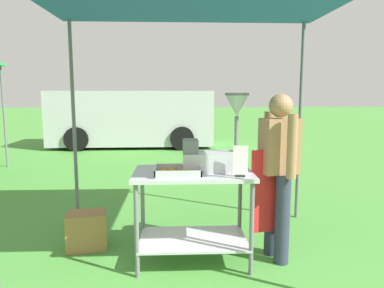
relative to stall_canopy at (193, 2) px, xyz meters
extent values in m
plane|color=#478E38|center=(0.11, 4.67, -2.43)|extent=(70.00, 70.00, 0.00)
cylinder|color=slate|center=(-1.42, 1.09, -1.19)|extent=(0.04, 0.04, 2.48)
cylinder|color=slate|center=(1.42, 1.09, -1.19)|extent=(0.04, 0.04, 2.48)
cube|color=#B7B7BC|center=(0.00, -0.10, -1.57)|extent=(1.11, 0.68, 0.04)
cube|color=#B7B7BC|center=(0.00, -0.10, -2.21)|extent=(1.02, 0.63, 0.02)
cylinder|color=slate|center=(-0.50, -0.39, -2.01)|extent=(0.04, 0.04, 0.85)
cylinder|color=slate|center=(0.50, -0.39, -2.01)|extent=(0.04, 0.04, 0.85)
cylinder|color=slate|center=(-0.50, 0.19, -2.01)|extent=(0.04, 0.04, 0.85)
cylinder|color=slate|center=(0.50, 0.19, -2.01)|extent=(0.04, 0.04, 0.85)
cube|color=#B7B7BC|center=(-0.14, -0.23, -1.54)|extent=(0.41, 0.33, 0.01)
cube|color=#B7B7BC|center=(-0.14, -0.39, -1.51)|extent=(0.41, 0.01, 0.06)
cube|color=#B7B7BC|center=(-0.14, -0.07, -1.51)|extent=(0.41, 0.01, 0.06)
cube|color=#B7B7BC|center=(-0.34, -0.23, -1.51)|extent=(0.01, 0.33, 0.06)
cube|color=#B7B7BC|center=(0.06, -0.23, -1.51)|extent=(0.01, 0.33, 0.06)
torus|color=gold|center=(-0.12, -0.19, -1.52)|extent=(0.09, 0.09, 0.03)
torus|color=gold|center=(-0.20, -0.11, -1.52)|extent=(0.08, 0.08, 0.03)
torus|color=gold|center=(-0.04, -0.27, -1.52)|extent=(0.08, 0.08, 0.03)
torus|color=gold|center=(-0.29, -0.31, -1.52)|extent=(0.09, 0.09, 0.03)
torus|color=gold|center=(-0.28, -0.19, -1.52)|extent=(0.08, 0.08, 0.03)
torus|color=gold|center=(-0.02, -0.17, -1.52)|extent=(0.09, 0.09, 0.03)
torus|color=gold|center=(-0.05, -0.33, -1.52)|extent=(0.09, 0.09, 0.03)
torus|color=gold|center=(-0.14, -0.30, -1.52)|extent=(0.08, 0.08, 0.03)
torus|color=gold|center=(-0.08, -0.13, -1.52)|extent=(0.09, 0.09, 0.03)
torus|color=gold|center=(-0.18, -0.22, -1.52)|extent=(0.10, 0.10, 0.03)
torus|color=gold|center=(-0.27, -0.11, -1.52)|extent=(0.09, 0.09, 0.03)
torus|color=gold|center=(-0.26, -0.25, -1.52)|extent=(0.10, 0.10, 0.03)
torus|color=gold|center=(-0.20, -0.34, -1.52)|extent=(0.10, 0.10, 0.03)
cube|color=#B7B7BC|center=(0.19, -0.08, -1.46)|extent=(0.56, 0.28, 0.18)
cube|color=slate|center=(-0.02, -0.08, -1.31)|extent=(0.14, 0.22, 0.12)
cylinder|color=slate|center=(0.41, -0.08, -1.20)|extent=(0.04, 0.04, 0.34)
cone|color=#B7B7BC|center=(0.41, -0.08, -0.94)|extent=(0.21, 0.21, 0.19)
cylinder|color=slate|center=(0.41, -0.08, -0.83)|extent=(0.22, 0.22, 0.02)
cube|color=black|center=(0.41, -0.32, -1.54)|extent=(0.08, 0.05, 0.02)
cube|color=white|center=(0.41, -0.32, -1.40)|extent=(0.13, 0.03, 0.26)
cylinder|color=#2D3347|center=(0.84, -0.17, -2.00)|extent=(0.14, 0.14, 0.86)
cylinder|color=#2D3347|center=(0.80, 0.02, -2.00)|extent=(0.14, 0.14, 0.86)
cube|color=#9E704C|center=(0.82, -0.08, -1.31)|extent=(0.38, 0.29, 0.52)
cube|color=red|center=(0.70, -0.11, -1.75)|extent=(0.32, 0.09, 0.80)
cylinder|color=#9E704C|center=(0.87, -0.29, -1.29)|extent=(0.11, 0.11, 0.58)
cylinder|color=#9E704C|center=(0.77, 0.14, -1.29)|extent=(0.11, 0.11, 0.58)
sphere|color=#A87A56|center=(0.82, -0.08, -0.93)|extent=(0.22, 0.22, 0.22)
cube|color=olive|center=(-1.10, 0.25, -2.24)|extent=(0.45, 0.37, 0.38)
cube|color=#BCBCC1|center=(-1.48, 7.74, -1.54)|extent=(4.83, 1.95, 1.60)
cube|color=#1E2833|center=(-3.36, 7.72, -1.14)|extent=(0.12, 1.62, 0.70)
cylinder|color=black|center=(-2.97, 6.79, -2.09)|extent=(0.68, 0.25, 0.68)
cylinder|color=black|center=(-2.98, 8.65, -2.09)|extent=(0.68, 0.25, 0.68)
cylinder|color=black|center=(0.02, 6.82, -2.09)|extent=(0.68, 0.25, 0.68)
cylinder|color=black|center=(0.00, 8.68, -2.09)|extent=(0.68, 0.25, 0.68)
cylinder|color=slate|center=(-3.91, 4.62, -1.33)|extent=(0.04, 0.04, 2.20)
camera|label=1|loc=(-0.16, -3.38, -0.83)|focal=33.53mm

